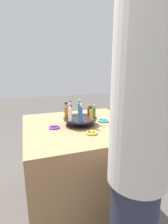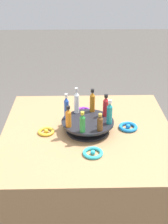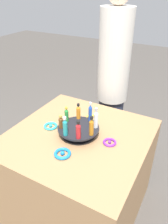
{
  "view_description": "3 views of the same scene",
  "coord_description": "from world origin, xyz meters",
  "px_view_note": "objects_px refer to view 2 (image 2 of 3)",
  "views": [
    {
      "loc": [
        0.43,
        1.37,
        1.26
      ],
      "look_at": [
        -0.01,
        0.08,
        0.9
      ],
      "focal_mm": 28.0,
      "sensor_mm": 36.0,
      "label": 1
    },
    {
      "loc": [
        -1.49,
        0.05,
        1.65
      ],
      "look_at": [
        -0.0,
        0.02,
        0.88
      ],
      "focal_mm": 50.0,
      "sensor_mm": 36.0,
      "label": 2
    },
    {
      "loc": [
        0.63,
        -1.06,
        1.68
      ],
      "look_at": [
        -0.01,
        0.09,
        0.9
      ],
      "focal_mm": 35.0,
      "sensor_mm": 36.0,
      "label": 3
    }
  ],
  "objects_px": {
    "display_stand": "(88,125)",
    "bottle_red": "(106,106)",
    "bottle_green": "(82,123)",
    "bottle_clear": "(77,101)",
    "ribbon_bow_purple": "(83,111)",
    "ribbon_bow_gold": "(46,131)",
    "bottle_brown": "(100,123)",
    "ribbon_bow_teal": "(93,153)",
    "bottle_amber": "(92,101)",
    "ribbon_bow_blue": "(128,127)",
    "bottle_orange": "(68,117)",
    "bottle_blue": "(66,107)",
    "bottle_teal": "(110,113)"
  },
  "relations": [
    {
      "from": "bottle_red",
      "to": "bottle_blue",
      "type": "height_order",
      "value": "bottle_blue"
    },
    {
      "from": "bottle_green",
      "to": "bottle_orange",
      "type": "bearing_deg",
      "value": 52.66
    },
    {
      "from": "bottle_green",
      "to": "bottle_teal",
      "type": "bearing_deg",
      "value": -59.84
    },
    {
      "from": "bottle_amber",
      "to": "ribbon_bow_blue",
      "type": "distance_m",
      "value": 0.25
    },
    {
      "from": "bottle_red",
      "to": "bottle_blue",
      "type": "distance_m",
      "value": 0.22
    },
    {
      "from": "bottle_red",
      "to": "ribbon_bow_blue",
      "type": "xyz_separation_m",
      "value": [
        -0.04,
        -0.13,
        -0.11
      ]
    },
    {
      "from": "display_stand",
      "to": "bottle_amber",
      "type": "distance_m",
      "value": 0.15
    },
    {
      "from": "bottle_orange",
      "to": "ribbon_bow_purple",
      "type": "bearing_deg",
      "value": -16.34
    },
    {
      "from": "ribbon_bow_teal",
      "to": "bottle_red",
      "type": "bearing_deg",
      "value": -16.34
    },
    {
      "from": "bottle_teal",
      "to": "ribbon_bow_teal",
      "type": "bearing_deg",
      "value": 154.0
    },
    {
      "from": "display_stand",
      "to": "bottle_clear",
      "type": "bearing_deg",
      "value": 30.16
    },
    {
      "from": "bottle_brown",
      "to": "bottle_blue",
      "type": "height_order",
      "value": "bottle_blue"
    },
    {
      "from": "bottle_red",
      "to": "ribbon_bow_gold",
      "type": "height_order",
      "value": "bottle_red"
    },
    {
      "from": "bottle_amber",
      "to": "bottle_clear",
      "type": "bearing_deg",
      "value": 97.66
    },
    {
      "from": "bottle_green",
      "to": "ribbon_bow_gold",
      "type": "bearing_deg",
      "value": 64.0
    },
    {
      "from": "bottle_clear",
      "to": "ribbon_bow_teal",
      "type": "bearing_deg",
      "value": -166.76
    },
    {
      "from": "bottle_blue",
      "to": "ribbon_bow_purple",
      "type": "relative_size",
      "value": 1.66
    },
    {
      "from": "ribbon_bow_purple",
      "to": "bottle_blue",
      "type": "bearing_deg",
      "value": 154.0
    },
    {
      "from": "display_stand",
      "to": "bottle_green",
      "type": "bearing_deg",
      "value": 165.16
    },
    {
      "from": "display_stand",
      "to": "ribbon_bow_gold",
      "type": "xyz_separation_m",
      "value": [
        -0.02,
        0.23,
        -0.03
      ]
    },
    {
      "from": "bottle_brown",
      "to": "ribbon_bow_gold",
      "type": "distance_m",
      "value": 0.32
    },
    {
      "from": "ribbon_bow_purple",
      "to": "ribbon_bow_gold",
      "type": "relative_size",
      "value": 0.99
    },
    {
      "from": "display_stand",
      "to": "ribbon_bow_blue",
      "type": "xyz_separation_m",
      "value": [
        0.02,
        -0.23,
        -0.03
      ]
    },
    {
      "from": "bottle_amber",
      "to": "ribbon_bow_gold",
      "type": "height_order",
      "value": "bottle_amber"
    },
    {
      "from": "bottle_red",
      "to": "bottle_blue",
      "type": "xyz_separation_m",
      "value": [
        -0.03,
        0.22,
        0.01
      ]
    },
    {
      "from": "bottle_green",
      "to": "ribbon_bow_gold",
      "type": "xyz_separation_m",
      "value": [
        0.1,
        0.2,
        -0.11
      ]
    },
    {
      "from": "display_stand",
      "to": "bottle_red",
      "type": "bearing_deg",
      "value": -59.84
    },
    {
      "from": "bottle_brown",
      "to": "ribbon_bow_gold",
      "type": "relative_size",
      "value": 1.05
    },
    {
      "from": "ribbon_bow_purple",
      "to": "ribbon_bow_teal",
      "type": "xyz_separation_m",
      "value": [
        -0.46,
        -0.04,
        0.0
      ]
    },
    {
      "from": "bottle_red",
      "to": "bottle_amber",
      "type": "bearing_deg",
      "value": 52.66
    },
    {
      "from": "bottle_blue",
      "to": "ribbon_bow_blue",
      "type": "relative_size",
      "value": 1.4
    },
    {
      "from": "bottle_teal",
      "to": "bottle_amber",
      "type": "height_order",
      "value": "same"
    },
    {
      "from": "bottle_clear",
      "to": "ribbon_bow_purple",
      "type": "height_order",
      "value": "bottle_clear"
    },
    {
      "from": "bottle_clear",
      "to": "bottle_amber",
      "type": "bearing_deg",
      "value": -82.34
    },
    {
      "from": "bottle_green",
      "to": "bottle_clear",
      "type": "height_order",
      "value": "bottle_clear"
    },
    {
      "from": "bottle_green",
      "to": "ribbon_bow_purple",
      "type": "bearing_deg",
      "value": -2.03
    },
    {
      "from": "bottle_orange",
      "to": "bottle_blue",
      "type": "bearing_deg",
      "value": 7.66
    },
    {
      "from": "ribbon_bow_blue",
      "to": "bottle_green",
      "type": "bearing_deg",
      "value": 117.2
    },
    {
      "from": "bottle_teal",
      "to": "bottle_orange",
      "type": "bearing_deg",
      "value": 97.66
    },
    {
      "from": "ribbon_bow_purple",
      "to": "ribbon_bow_gold",
      "type": "xyz_separation_m",
      "value": [
        -0.25,
        0.21,
        0.0
      ]
    },
    {
      "from": "ribbon_bow_blue",
      "to": "bottle_red",
      "type": "bearing_deg",
      "value": 71.77
    },
    {
      "from": "bottle_teal",
      "to": "ribbon_bow_gold",
      "type": "height_order",
      "value": "bottle_teal"
    },
    {
      "from": "ribbon_bow_blue",
      "to": "ribbon_bow_gold",
      "type": "bearing_deg",
      "value": 94.57
    },
    {
      "from": "display_stand",
      "to": "ribbon_bow_blue",
      "type": "height_order",
      "value": "display_stand"
    },
    {
      "from": "bottle_brown",
      "to": "ribbon_bow_purple",
      "type": "xyz_separation_m",
      "value": [
        0.33,
        0.08,
        -0.1
      ]
    },
    {
      "from": "bottle_green",
      "to": "bottle_brown",
      "type": "distance_m",
      "value": 0.09
    },
    {
      "from": "display_stand",
      "to": "bottle_orange",
      "type": "distance_m",
      "value": 0.14
    },
    {
      "from": "bottle_clear",
      "to": "ribbon_bow_teal",
      "type": "xyz_separation_m",
      "value": [
        -0.33,
        -0.08,
        -0.12
      ]
    },
    {
      "from": "bottle_blue",
      "to": "ribbon_bow_purple",
      "type": "distance_m",
      "value": 0.25
    },
    {
      "from": "bottle_brown",
      "to": "ribbon_bow_teal",
      "type": "height_order",
      "value": "bottle_brown"
    }
  ]
}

